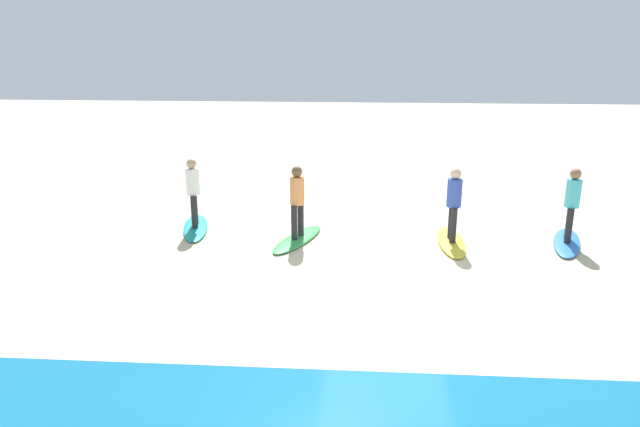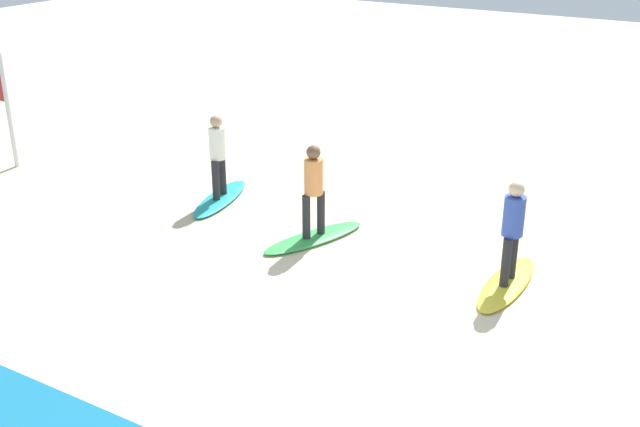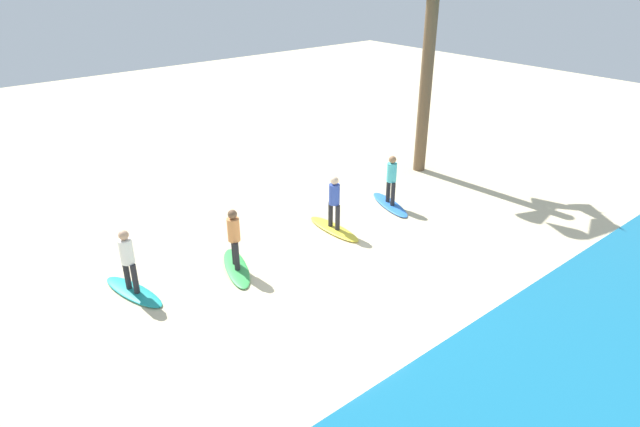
% 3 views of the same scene
% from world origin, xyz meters
% --- Properties ---
extents(ground_plane, '(60.00, 60.00, 0.00)m').
position_xyz_m(ground_plane, '(0.00, 0.00, 0.00)').
color(ground_plane, beige).
extents(surfboard_blue, '(1.17, 2.17, 0.09)m').
position_xyz_m(surfboard_blue, '(-4.05, -2.59, 0.04)').
color(surfboard_blue, blue).
rests_on(surfboard_blue, ground).
extents(surfer_blue, '(0.32, 0.44, 1.64)m').
position_xyz_m(surfer_blue, '(-4.05, -2.59, 1.04)').
color(surfer_blue, '#232328').
rests_on(surfer_blue, surfboard_blue).
extents(surfboard_yellow, '(0.58, 2.10, 0.09)m').
position_xyz_m(surfboard_yellow, '(-1.48, -2.44, 0.04)').
color(surfboard_yellow, yellow).
rests_on(surfboard_yellow, ground).
extents(surfer_yellow, '(0.32, 0.46, 1.64)m').
position_xyz_m(surfer_yellow, '(-1.48, -2.44, 1.04)').
color(surfer_yellow, '#232328').
rests_on(surfer_yellow, surfboard_yellow).
extents(surfboard_green, '(1.27, 2.16, 0.09)m').
position_xyz_m(surfboard_green, '(1.95, -2.39, 0.04)').
color(surfboard_green, green).
rests_on(surfboard_green, ground).
extents(surfer_green, '(0.32, 0.44, 1.64)m').
position_xyz_m(surfer_green, '(1.95, -2.39, 1.04)').
color(surfer_green, '#232328').
rests_on(surfer_green, surfboard_green).
extents(surfboard_teal, '(1.01, 2.17, 0.09)m').
position_xyz_m(surfboard_teal, '(4.48, -3.05, 0.04)').
color(surfboard_teal, teal).
rests_on(surfboard_teal, ground).
extents(surfer_teal, '(0.32, 0.45, 1.64)m').
position_xyz_m(surfer_teal, '(4.48, -3.05, 1.04)').
color(surfer_teal, '#232328').
rests_on(surfer_teal, surfboard_teal).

